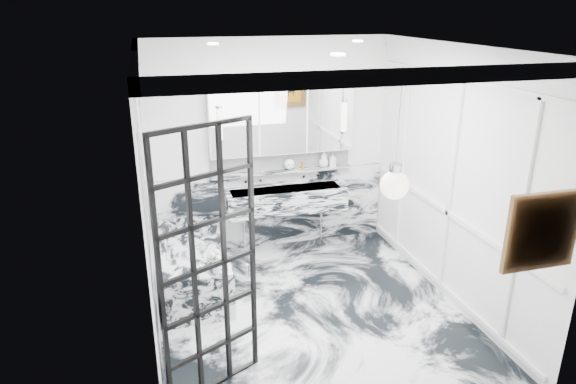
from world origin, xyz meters
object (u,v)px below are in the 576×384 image
object	(u,v)px
mirror_cabinet	(282,116)
trough_sink	(286,200)
crittall_door	(209,267)
bathtub	(192,266)

from	to	relation	value
mirror_cabinet	trough_sink	bearing A→B (deg)	-90.00
trough_sink	mirror_cabinet	xyz separation A→B (m)	(-0.00, 0.17, 1.09)
trough_sink	crittall_door	bearing A→B (deg)	-118.25
crittall_door	mirror_cabinet	bearing A→B (deg)	37.09
crittall_door	mirror_cabinet	size ratio (longest dim) A/B	1.22
trough_sink	bathtub	size ratio (longest dim) A/B	0.97
crittall_door	trough_sink	world-z (taller)	crittall_door
mirror_cabinet	bathtub	bearing A→B (deg)	-147.94
crittall_door	bathtub	bearing A→B (deg)	64.72
crittall_door	bathtub	size ratio (longest dim) A/B	1.41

